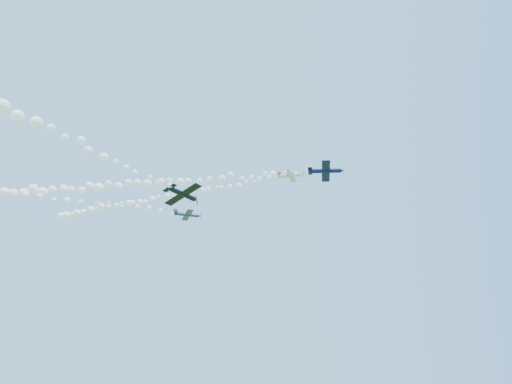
# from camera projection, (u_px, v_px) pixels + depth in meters

# --- Properties ---
(plane_white) EXTENTS (6.88, 7.30, 2.67)m
(plane_white) POSITION_uv_depth(u_px,v_px,m) (290.00, 175.00, 105.39)
(plane_white) COLOR white
(smoke_trail_white) EXTENTS (67.65, 18.12, 2.92)m
(smoke_trail_white) POSITION_uv_depth(u_px,v_px,m) (160.00, 198.00, 116.46)
(smoke_trail_white) COLOR white
(plane_navy) EXTENTS (7.97, 8.33, 2.81)m
(plane_navy) POSITION_uv_depth(u_px,v_px,m) (326.00, 171.00, 90.66)
(plane_navy) COLOR #0C0E38
(smoke_trail_navy) EXTENTS (73.30, 4.72, 3.09)m
(smoke_trail_navy) POSITION_uv_depth(u_px,v_px,m) (149.00, 183.00, 95.33)
(smoke_trail_navy) COLOR white
(plane_grey) EXTENTS (6.64, 7.03, 1.87)m
(plane_grey) POSITION_uv_depth(u_px,v_px,m) (187.00, 215.00, 102.87)
(plane_grey) COLOR #32364A
(plane_black) EXTENTS (7.03, 6.76, 2.10)m
(plane_black) POSITION_uv_depth(u_px,v_px,m) (183.00, 194.00, 71.74)
(plane_black) COLOR black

